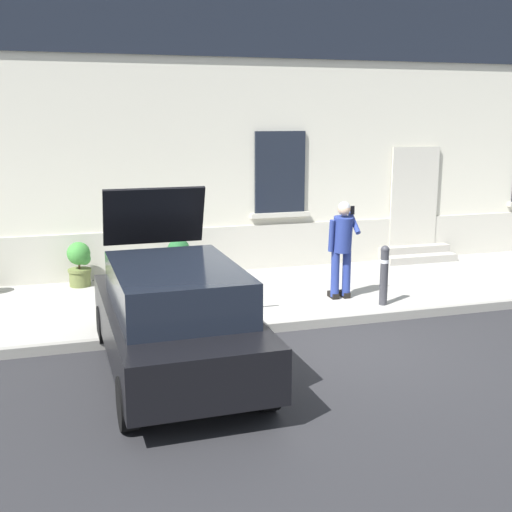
% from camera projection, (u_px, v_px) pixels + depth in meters
% --- Properties ---
extents(ground_plane, '(80.00, 80.00, 0.00)m').
position_uv_depth(ground_plane, '(323.00, 349.00, 9.52)').
color(ground_plane, '#232326').
extents(sidewalk, '(24.00, 3.60, 0.15)m').
position_uv_depth(sidewalk, '(265.00, 295.00, 12.12)').
color(sidewalk, '#99968E').
rests_on(sidewalk, ground).
extents(curb_edge, '(24.00, 0.12, 0.15)m').
position_uv_depth(curb_edge, '(301.00, 325.00, 10.38)').
color(curb_edge, gray).
rests_on(curb_edge, ground).
extents(building_facade, '(24.00, 1.52, 7.50)m').
position_uv_depth(building_facade, '(231.00, 98.00, 13.69)').
color(building_facade, beige).
rests_on(building_facade, ground).
extents(entrance_stoop, '(1.69, 0.64, 0.32)m').
position_uv_depth(entrance_stoop, '(416.00, 254.00, 14.67)').
color(entrance_stoop, '#9E998E').
rests_on(entrance_stoop, sidewalk).
extents(hatchback_car_black, '(1.85, 4.09, 2.34)m').
position_uv_depth(hatchback_car_black, '(175.00, 316.00, 8.43)').
color(hatchback_car_black, black).
rests_on(hatchback_car_black, ground).
extents(bollard_near_person, '(0.15, 0.15, 1.04)m').
position_uv_depth(bollard_near_person, '(384.00, 273.00, 11.11)').
color(bollard_near_person, '#333338').
rests_on(bollard_near_person, sidewalk).
extents(bollard_far_left, '(0.15, 0.15, 1.04)m').
position_uv_depth(bollard_far_left, '(150.00, 291.00, 9.97)').
color(bollard_far_left, '#333338').
rests_on(bollard_far_left, sidewalk).
extents(person_on_phone, '(0.51, 0.47, 1.75)m').
position_uv_depth(person_on_phone, '(342.00, 244.00, 11.40)').
color(person_on_phone, navy).
rests_on(person_on_phone, sidewalk).
extents(planter_olive, '(0.44, 0.44, 0.86)m').
position_uv_depth(planter_olive, '(80.00, 263.00, 12.37)').
color(planter_olive, '#606B38').
rests_on(planter_olive, sidewalk).
extents(planter_charcoal, '(0.44, 0.44, 0.86)m').
position_uv_depth(planter_charcoal, '(179.00, 259.00, 12.72)').
color(planter_charcoal, '#2D2D30').
rests_on(planter_charcoal, sidewalk).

